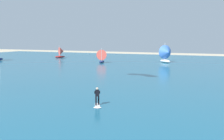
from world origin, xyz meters
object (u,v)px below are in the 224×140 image
(sailboat_trailing, at_px, (166,54))
(sailboat_far_right, at_px, (61,52))
(kitesurfer, at_px, (97,99))
(sailboat_near_shore, at_px, (102,56))

(sailboat_trailing, relative_size, sailboat_far_right, 1.31)
(kitesurfer, xyz_separation_m, sailboat_trailing, (-4.01, 45.91, 1.64))
(kitesurfer, bearing_deg, sailboat_trailing, 95.00)
(sailboat_near_shore, bearing_deg, sailboat_far_right, 151.20)
(sailboat_near_shore, relative_size, sailboat_far_right, 0.98)
(kitesurfer, height_order, sailboat_trailing, sailboat_trailing)
(kitesurfer, distance_m, sailboat_trailing, 46.11)
(kitesurfer, bearing_deg, sailboat_far_right, 126.91)
(sailboat_trailing, height_order, sailboat_far_right, sailboat_trailing)
(sailboat_near_shore, xyz_separation_m, sailboat_far_right, (-19.08, 10.49, 0.04))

